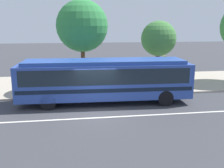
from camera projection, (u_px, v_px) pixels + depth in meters
The scene contains 8 objects.
ground_plane at pixel (97, 113), 15.14m from camera, with size 120.00×120.00×0.00m, color #37393E.
sidewalk_slab at pixel (89, 84), 22.24m from camera, with size 60.00×8.00×0.12m, color #A59989.
lane_stripe_center at pixel (98, 118), 14.37m from camera, with size 56.00×0.16×0.01m, color silver.
transit_bus at pixel (105, 78), 16.83m from camera, with size 11.12×2.95×2.84m.
pedestrian_waiting_near_sign at pixel (102, 79), 19.29m from camera, with size 0.44×0.44×1.70m.
bus_stop_sign at pixel (164, 69), 19.40m from camera, with size 0.09×0.44×2.67m.
street_tree_near_stop at pixel (82, 26), 19.53m from camera, with size 3.91×3.91×6.78m.
street_tree_mid_block at pixel (159, 39), 21.16m from camera, with size 2.87×2.87×5.25m.
Camera 1 is at (-1.23, -14.35, 5.04)m, focal length 41.61 mm.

